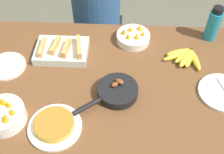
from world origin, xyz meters
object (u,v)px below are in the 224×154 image
Objects in this scene: banana_bunch at (185,56)px; skillet at (117,91)px; frittata_plate_center at (55,125)px; water_bottle at (213,24)px; empty_plate_far_left at (223,93)px; person_figure at (97,28)px; fruit_bowl_mango at (3,115)px; fruit_bowl_citrus at (133,37)px; melon_tray at (62,50)px; empty_plate_near_front at (7,66)px.

skillet is at bearing -143.95° from banana_bunch.
water_bottle is at bearing 39.23° from frittata_plate_center.
empty_plate_far_left is at bearing 146.13° from skillet.
banana_bunch is at bearing -45.22° from person_figure.
skillet is at bearing 36.90° from frittata_plate_center.
fruit_bowl_mango reaches higher than banana_bunch.
fruit_bowl_mango is (-0.25, 0.03, 0.02)m from frittata_plate_center.
empty_plate_far_left is 1.24× the size of fruit_bowl_citrus.
person_figure reaches higher than melon_tray.
fruit_bowl_citrus is at bearing 140.28° from empty_plate_far_left.
skillet is 0.56m from fruit_bowl_mango.
fruit_bowl_mango reaches higher than skillet.
person_figure reaches higher than water_bottle.
melon_tray is (-0.72, 0.00, 0.01)m from banana_bunch.
empty_plate_near_front is 1.04× the size of fruit_bowl_citrus.
skillet is at bearing -176.44° from empty_plate_far_left.
empty_plate_near_front is 0.17× the size of person_figure.
water_bottle is (0.84, 0.69, 0.08)m from frittata_plate_center.
melon_tray is at bearing -161.37° from fruit_bowl_citrus.
water_bottle is at bearing 48.27° from banana_bunch.
skillet reaches higher than banana_bunch.
skillet reaches higher than frittata_plate_center.
fruit_bowl_mango is 1.28m from water_bottle.
empty_plate_far_left is 0.61m from fruit_bowl_citrus.
empty_plate_far_left is 0.45m from water_bottle.
frittata_plate_center is 0.87m from empty_plate_far_left.
empty_plate_far_left is at bearing -15.78° from melon_tray.
water_bottle is at bearing 12.19° from melon_tray.
fruit_bowl_mango is (-0.53, -0.18, 0.02)m from skillet.
water_bottle is at bearing 31.03° from fruit_bowl_mango.
banana_bunch is 0.18× the size of person_figure.
empty_plate_near_front is at bearing 105.68° from fruit_bowl_mango.
fruit_bowl_mango is (-0.92, -0.46, 0.02)m from banana_bunch.
fruit_bowl_citrus is at bearing -138.75° from skillet.
frittata_plate_center is at bearing -84.70° from melon_tray.
banana_bunch is 1.02m from empty_plate_near_front.
banana_bunch is 0.87× the size of empty_plate_far_left.
empty_plate_near_front is 1.23m from water_bottle.
person_figure is (-0.74, 0.82, -0.27)m from empty_plate_far_left.
empty_plate_near_front is 0.84× the size of empty_plate_far_left.
skillet is at bearing -77.84° from person_figure.
melon_tray is at bearing -104.15° from person_figure.
person_figure is (0.35, 1.04, -0.30)m from fruit_bowl_mango.
frittata_plate_center is 1.25× the size of fruit_bowl_citrus.
frittata_plate_center is at bearing -47.55° from empty_plate_near_front.
fruit_bowl_citrus reaches higher than banana_bunch.
empty_plate_near_front is at bearing 132.45° from frittata_plate_center.
water_bottle is at bearing -177.08° from skillet.
melon_tray is 1.49× the size of fruit_bowl_citrus.
water_bottle is (1.09, 0.66, 0.06)m from fruit_bowl_mango.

